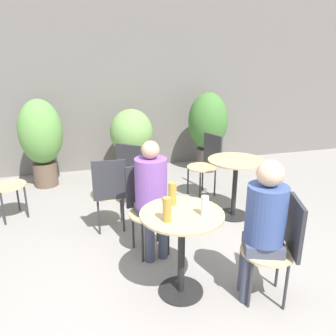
# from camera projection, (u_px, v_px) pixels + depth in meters

# --- Properties ---
(ground_plane) EXTENTS (20.00, 20.00, 0.00)m
(ground_plane) POSITION_uv_depth(u_px,v_px,m) (195.00, 309.00, 2.65)
(ground_plane) COLOR gray
(storefront_wall) EXTENTS (10.00, 0.06, 3.00)m
(storefront_wall) POSITION_uv_depth(u_px,v_px,m) (119.00, 85.00, 5.68)
(storefront_wall) COLOR slate
(storefront_wall) RESTS_ON ground_plane
(cafe_table_near) EXTENTS (0.68, 0.68, 0.75)m
(cafe_table_near) POSITION_uv_depth(u_px,v_px,m) (182.00, 235.00, 2.67)
(cafe_table_near) COLOR black
(cafe_table_near) RESTS_ON ground_plane
(cafe_table_far) EXTENTS (0.70, 0.70, 0.75)m
(cafe_table_far) POSITION_uv_depth(u_px,v_px,m) (235.00, 174.00, 4.05)
(cafe_table_far) COLOR black
(cafe_table_far) RESTS_ON ground_plane
(bistro_chair_0) EXTENTS (0.47, 0.46, 0.89)m
(bistro_chair_0) POSITION_uv_depth(u_px,v_px,m) (281.00, 242.00, 2.61)
(bistro_chair_0) COLOR tan
(bistro_chair_0) RESTS_ON ground_plane
(bistro_chair_1) EXTENTS (0.43, 0.45, 0.89)m
(bistro_chair_1) POSITION_uv_depth(u_px,v_px,m) (146.00, 201.00, 3.36)
(bistro_chair_1) COLOR tan
(bistro_chair_1) RESTS_ON ground_plane
(bistro_chair_3) EXTENTS (0.43, 0.43, 0.89)m
(bistro_chair_3) POSITION_uv_depth(u_px,v_px,m) (109.00, 189.00, 3.68)
(bistro_chair_3) COLOR tan
(bistro_chair_3) RESTS_ON ground_plane
(bistro_chair_4) EXTENTS (0.49, 0.49, 0.89)m
(bistro_chair_4) POSITION_uv_depth(u_px,v_px,m) (133.00, 170.00, 4.32)
(bistro_chair_4) COLOR tan
(bistro_chair_4) RESTS_ON ground_plane
(bistro_chair_5) EXTENTS (0.47, 0.45, 0.89)m
(bistro_chair_5) POSITION_uv_depth(u_px,v_px,m) (207.00, 160.00, 4.74)
(bistro_chair_5) COLOR tan
(bistro_chair_5) RESTS_ON ground_plane
(seated_person_0) EXTENTS (0.38, 0.36, 1.21)m
(seated_person_0) POSITION_uv_depth(u_px,v_px,m) (264.00, 219.00, 2.56)
(seated_person_0) COLOR #42475B
(seated_person_0) RESTS_ON ground_plane
(seated_person_1) EXTENTS (0.31, 0.34, 1.20)m
(seated_person_1) POSITION_uv_depth(u_px,v_px,m) (152.00, 190.00, 3.17)
(seated_person_1) COLOR #42475B
(seated_person_1) RESTS_ON ground_plane
(beer_glass_0) EXTENTS (0.06, 0.06, 0.16)m
(beer_glass_0) POSITION_uv_depth(u_px,v_px,m) (205.00, 206.00, 2.55)
(beer_glass_0) COLOR silver
(beer_glass_0) RESTS_ON cafe_table_near
(beer_glass_1) EXTENTS (0.07, 0.07, 0.19)m
(beer_glass_1) POSITION_uv_depth(u_px,v_px,m) (172.00, 194.00, 2.73)
(beer_glass_1) COLOR #B28433
(beer_glass_1) RESTS_ON cafe_table_near
(beer_glass_2) EXTENTS (0.07, 0.07, 0.19)m
(beer_glass_2) POSITION_uv_depth(u_px,v_px,m) (167.00, 209.00, 2.45)
(beer_glass_2) COLOR #B28433
(beer_glass_2) RESTS_ON cafe_table_near
(potted_plant_0) EXTENTS (0.65, 0.65, 1.36)m
(potted_plant_0) POSITION_uv_depth(u_px,v_px,m) (41.00, 136.00, 5.00)
(potted_plant_0) COLOR brown
(potted_plant_0) RESTS_ON ground_plane
(potted_plant_1) EXTENTS (0.70, 0.70, 1.16)m
(potted_plant_1) POSITION_uv_depth(u_px,v_px,m) (132.00, 139.00, 5.42)
(potted_plant_1) COLOR #93664C
(potted_plant_1) RESTS_ON ground_plane
(potted_plant_2) EXTENTS (0.68, 0.68, 1.39)m
(potted_plant_2) POSITION_uv_depth(u_px,v_px,m) (208.00, 125.00, 5.71)
(potted_plant_2) COLOR #47423D
(potted_plant_2) RESTS_ON ground_plane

